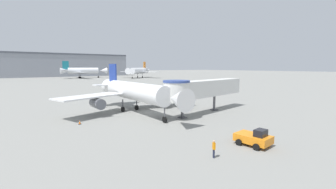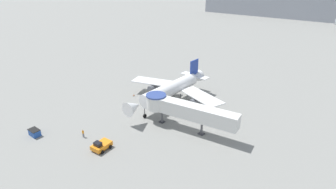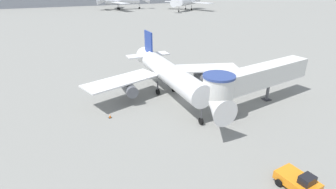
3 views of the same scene
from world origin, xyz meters
TOP-DOWN VIEW (x-y plane):
  - ground_plane at (0.00, 0.00)m, footprint 800.00×800.00m
  - main_airplane at (-1.92, 1.61)m, footprint 26.14×25.75m
  - jet_bridge at (7.08, -5.96)m, footprint 19.21×6.19m
  - pushback_tug_orange at (0.43, -20.74)m, footprint 2.82×3.62m
  - service_container_blue at (-12.86, -26.28)m, footprint 2.40×1.59m
  - traffic_cone_port_wing at (-11.94, -1.53)m, footprint 0.38×0.38m
  - traffic_cone_starboard_wing at (8.15, -1.32)m, footprint 0.35×0.35m
  - ground_crew_marshaller at (-5.29, -20.60)m, footprint 0.29×0.36m
  - terminal_building at (-12.59, 175.00)m, footprint 166.87×27.31m

SIDE VIEW (x-z plane):
  - ground_plane at x=0.00m, z-range 0.00..0.00m
  - traffic_cone_starboard_wing at x=8.15m, z-range -0.02..0.58m
  - traffic_cone_port_wing at x=-11.94m, z-range -0.02..0.62m
  - service_container_blue at x=-12.86m, z-range 0.00..1.30m
  - pushback_tug_orange at x=0.43m, z-range -0.13..1.68m
  - ground_crew_marshaller at x=-5.29m, z-range 0.12..1.74m
  - main_airplane at x=-1.92m, z-range -0.63..7.96m
  - jet_bridge at x=7.08m, z-range 1.31..7.28m
  - terminal_building at x=-12.59m, z-range 0.01..18.88m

